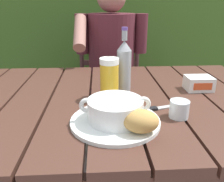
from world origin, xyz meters
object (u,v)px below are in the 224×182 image
at_px(soup_bowl, 115,109).
at_px(chair_near_diner, 110,84).
at_px(bread_roll, 141,121).
at_px(butter_tub, 199,83).
at_px(beer_glass, 109,79).
at_px(table_knife, 156,108).
at_px(serving_plate, 115,121).
at_px(person_eating, 111,60).
at_px(beer_bottle, 124,67).
at_px(water_glass_small, 179,109).

bearing_deg(soup_bowl, chair_near_diner, 87.75).
relative_size(bread_roll, butter_tub, 0.97).
bearing_deg(beer_glass, table_knife, -35.79).
bearing_deg(serving_plate, chair_near_diner, 87.75).
relative_size(person_eating, beer_bottle, 4.58).
relative_size(bread_roll, beer_bottle, 0.40).
distance_m(water_glass_small, table_knife, 0.09).
distance_m(serving_plate, butter_tub, 0.47).
distance_m(serving_plate, water_glass_small, 0.22).
xyz_separation_m(beer_bottle, water_glass_small, (0.16, -0.23, -0.09)).
height_order(beer_bottle, table_knife, beer_bottle).
bearing_deg(beer_bottle, chair_near_diner, 90.71).
bearing_deg(butter_tub, serving_plate, -144.38).
bearing_deg(butter_tub, chair_near_diner, 112.06).
height_order(serving_plate, bread_roll, bread_roll).
relative_size(chair_near_diner, soup_bowl, 4.27).
relative_size(bread_roll, table_knife, 0.68).
distance_m(serving_plate, beer_glass, 0.22).
xyz_separation_m(soup_bowl, table_knife, (0.15, 0.09, -0.04)).
bearing_deg(bread_roll, butter_tub, 48.10).
height_order(serving_plate, beer_glass, beer_glass).
bearing_deg(beer_bottle, beer_glass, -138.18).
distance_m(chair_near_diner, serving_plate, 1.15).
bearing_deg(beer_glass, water_glass_small, -38.57).
distance_m(person_eating, bread_roll, 1.00).
bearing_deg(soup_bowl, bread_roll, -49.40).
relative_size(serving_plate, water_glass_small, 4.40).
xyz_separation_m(beer_glass, butter_tub, (0.39, 0.07, -0.05)).
bearing_deg(chair_near_diner, water_glass_small, -81.09).
height_order(person_eating, soup_bowl, person_eating).
bearing_deg(table_knife, beer_glass, 144.21).
height_order(chair_near_diner, beer_glass, chair_near_diner).
relative_size(soup_bowl, butter_tub, 1.98).
relative_size(soup_bowl, bread_roll, 2.05).
distance_m(bread_roll, beer_bottle, 0.35).
distance_m(person_eating, beer_glass, 0.72).
height_order(bread_roll, beer_bottle, beer_bottle).
distance_m(chair_near_diner, beer_bottle, 0.94).
distance_m(serving_plate, soup_bowl, 0.04).
bearing_deg(butter_tub, table_knife, -141.07).
bearing_deg(soup_bowl, butter_tub, 35.62).
xyz_separation_m(chair_near_diner, serving_plate, (-0.04, -1.12, 0.27)).
xyz_separation_m(water_glass_small, butter_tub, (0.17, 0.25, 0.00)).
bearing_deg(person_eating, chair_near_diner, 89.18).
xyz_separation_m(soup_bowl, water_glass_small, (0.21, 0.03, -0.02)).
bearing_deg(bread_roll, soup_bowl, 130.60).
height_order(person_eating, beer_bottle, person_eating).
bearing_deg(table_knife, water_glass_small, -44.94).
distance_m(serving_plate, beer_bottle, 0.29).
bearing_deg(butter_tub, water_glass_small, -124.39).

